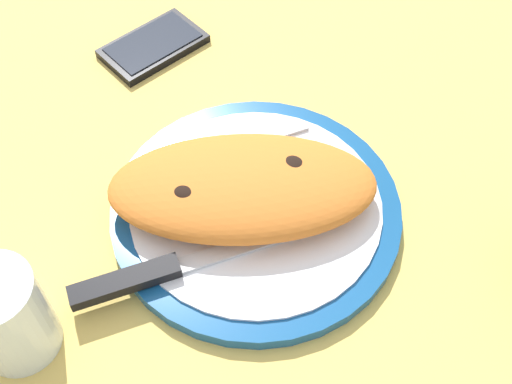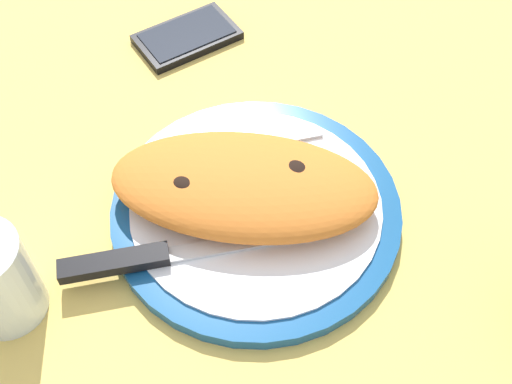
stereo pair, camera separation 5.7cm
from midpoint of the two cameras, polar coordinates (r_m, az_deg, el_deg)
name	(u,v)px [view 2 (the right image)]	position (r cm, az deg, el deg)	size (l,w,h in cm)	color
ground_plane	(256,223)	(65.33, 2.50, -2.90)	(150.00, 150.00, 3.00)	#DBB756
plate	(256,210)	(63.40, 2.57, -1.73)	(27.97, 27.97, 1.76)	navy
calzone	(244,185)	(61.15, 1.58, 0.42)	(27.01, 16.90, 4.47)	orange
fork	(231,149)	(66.53, 0.30, 3.57)	(15.99, 4.36, 0.40)	silver
knife	(152,257)	(59.21, -6.30, -5.79)	(24.16, 5.29, 1.20)	silver
smartphone	(187,37)	(81.15, -3.96, 13.22)	(13.72, 11.91, 1.16)	black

